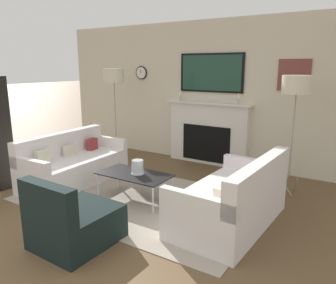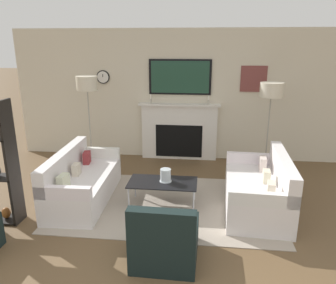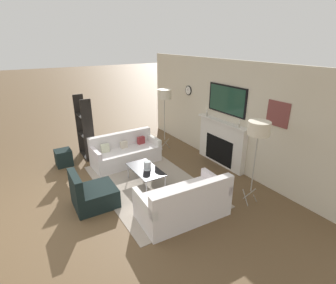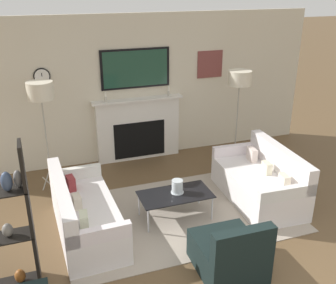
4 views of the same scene
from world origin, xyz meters
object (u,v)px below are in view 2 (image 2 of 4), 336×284
(couch_left, at_px, (82,183))
(floor_lamp_right, at_px, (272,91))
(coffee_table, at_px, (163,183))
(armchair, at_px, (165,240))
(floor_lamp_left, at_px, (87,85))
(couch_right, at_px, (259,191))
(hurricane_candle, at_px, (166,176))

(couch_left, xyz_separation_m, floor_lamp_right, (3.07, 1.43, 1.30))
(coffee_table, relative_size, floor_lamp_right, 0.59)
(coffee_table, bearing_deg, floor_lamp_right, 39.97)
(couch_left, height_order, armchair, couch_left)
(couch_left, bearing_deg, floor_lamp_left, 102.91)
(couch_left, distance_m, coffee_table, 1.30)
(armchair, bearing_deg, floor_lamp_right, 60.44)
(couch_right, height_order, hurricane_candle, couch_right)
(floor_lamp_left, bearing_deg, armchair, -56.70)
(couch_left, xyz_separation_m, floor_lamp_left, (-0.33, 1.43, 1.36))
(hurricane_candle, bearing_deg, coffee_table, -144.49)
(couch_left, relative_size, hurricane_candle, 9.08)
(armchair, distance_m, floor_lamp_right, 3.46)
(hurricane_candle, distance_m, floor_lamp_left, 2.51)
(coffee_table, distance_m, floor_lamp_left, 2.55)
(armchair, xyz_separation_m, coffee_table, (-0.20, 1.29, 0.12))
(couch_left, distance_m, floor_lamp_right, 3.63)
(armchair, xyz_separation_m, floor_lamp_right, (1.57, 2.78, 1.33))
(coffee_table, xyz_separation_m, hurricane_candle, (0.04, 0.03, 0.11))
(couch_left, distance_m, hurricane_candle, 1.35)
(hurricane_candle, xyz_separation_m, floor_lamp_right, (1.73, 1.46, 1.11))
(hurricane_candle, relative_size, floor_lamp_right, 0.11)
(couch_left, height_order, hurricane_candle, couch_left)
(armchair, relative_size, hurricane_candle, 4.20)
(floor_lamp_left, bearing_deg, couch_right, -24.96)
(couch_right, height_order, floor_lamp_left, floor_lamp_left)
(couch_right, height_order, armchair, couch_right)
(floor_lamp_left, xyz_separation_m, floor_lamp_right, (3.40, 0.00, -0.07))
(coffee_table, height_order, hurricane_candle, hurricane_candle)
(couch_right, distance_m, floor_lamp_right, 1.95)
(couch_left, bearing_deg, floor_lamp_right, 24.98)
(couch_right, height_order, coffee_table, couch_right)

